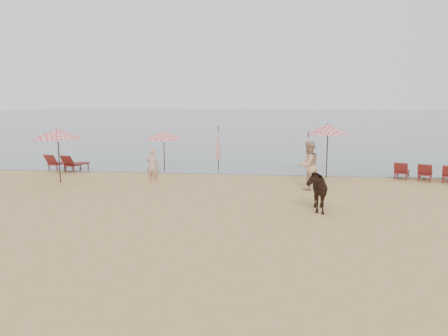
# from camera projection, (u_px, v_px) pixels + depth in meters

# --- Properties ---
(ground) EXTENTS (120.00, 120.00, 0.00)m
(ground) POSITION_uv_depth(u_px,v_px,m) (200.00, 245.00, 10.50)
(ground) COLOR tan
(ground) RESTS_ON ground
(sea) EXTENTS (160.00, 140.00, 0.06)m
(sea) POSITION_uv_depth(u_px,v_px,m) (266.00, 117.00, 89.01)
(sea) COLOR #51606B
(sea) RESTS_ON ground
(lounger_cluster_left) EXTENTS (1.86, 1.81, 0.56)m
(lounger_cluster_left) POSITION_uv_depth(u_px,v_px,m) (66.00, 163.00, 21.51)
(lounger_cluster_left) COLOR maroon
(lounger_cluster_left) RESTS_ON ground
(lounger_cluster_right) EXTENTS (3.66, 2.54, 0.54)m
(lounger_cluster_right) POSITION_uv_depth(u_px,v_px,m) (437.00, 173.00, 18.56)
(lounger_cluster_right) COLOR maroon
(lounger_cluster_right) RESTS_ON ground
(umbrella_open_left_a) EXTENTS (2.01, 2.01, 2.29)m
(umbrella_open_left_a) POSITION_uv_depth(u_px,v_px,m) (58.00, 134.00, 18.14)
(umbrella_open_left_a) COLOR black
(umbrella_open_left_a) RESTS_ON ground
(umbrella_open_left_b) EXTENTS (1.62, 1.65, 2.06)m
(umbrella_open_left_b) POSITION_uv_depth(u_px,v_px,m) (164.00, 135.00, 21.14)
(umbrella_open_left_b) COLOR black
(umbrella_open_left_b) RESTS_ON ground
(umbrella_open_right) EXTENTS (2.00, 2.00, 2.44)m
(umbrella_open_right) POSITION_uv_depth(u_px,v_px,m) (328.00, 129.00, 19.16)
(umbrella_open_right) COLOR black
(umbrella_open_right) RESTS_ON ground
(umbrella_closed_left) EXTENTS (0.27, 0.27, 2.19)m
(umbrella_closed_left) POSITION_uv_depth(u_px,v_px,m) (218.00, 143.00, 21.55)
(umbrella_closed_left) COLOR black
(umbrella_closed_left) RESTS_ON ground
(umbrella_closed_right) EXTENTS (0.26, 0.26, 2.11)m
(umbrella_closed_right) POSITION_uv_depth(u_px,v_px,m) (308.00, 150.00, 18.88)
(umbrella_closed_right) COLOR black
(umbrella_closed_right) RESTS_ON ground
(cow) EXTENTS (0.78, 1.62, 1.35)m
(cow) POSITION_uv_depth(u_px,v_px,m) (315.00, 189.00, 13.69)
(cow) COLOR black
(cow) RESTS_ON ground
(beachgoer_left) EXTENTS (0.58, 0.42, 1.47)m
(beachgoer_left) POSITION_uv_depth(u_px,v_px,m) (153.00, 166.00, 18.25)
(beachgoer_left) COLOR tan
(beachgoer_left) RESTS_ON ground
(beachgoer_right_a) EXTENTS (1.17, 1.13, 1.90)m
(beachgoer_right_a) POSITION_uv_depth(u_px,v_px,m) (308.00, 165.00, 16.83)
(beachgoer_right_a) COLOR tan
(beachgoer_right_a) RESTS_ON ground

